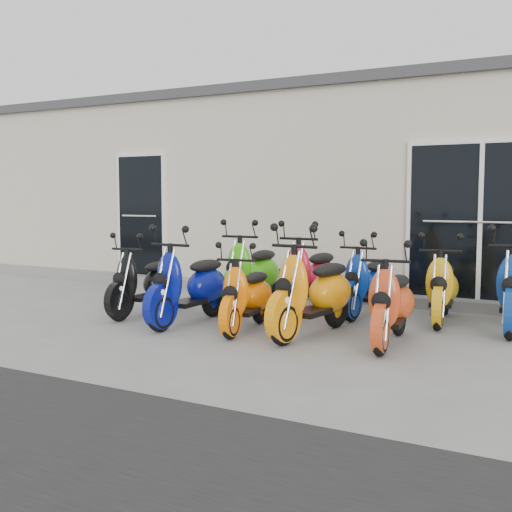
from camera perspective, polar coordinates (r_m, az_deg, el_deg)
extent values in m
plane|color=gray|center=(8.16, -2.04, -5.60)|extent=(80.00, 80.00, 0.00)
cube|color=beige|center=(12.75, 10.07, 5.49)|extent=(14.00, 6.00, 3.20)
cube|color=#3F3F42|center=(12.87, 10.19, 12.99)|extent=(14.20, 6.20, 0.16)
cube|color=gray|center=(9.91, 3.97, -3.22)|extent=(14.00, 0.40, 0.15)
cube|color=black|center=(11.63, -10.15, 3.84)|extent=(1.07, 0.08, 2.22)
cube|color=black|center=(9.17, 19.36, 3.24)|extent=(2.02, 0.08, 2.22)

